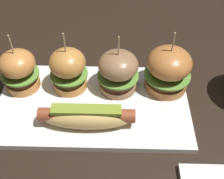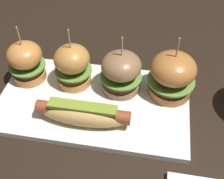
{
  "view_description": "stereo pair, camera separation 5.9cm",
  "coord_description": "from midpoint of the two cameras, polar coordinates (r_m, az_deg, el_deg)",
  "views": [
    {
      "loc": [
        0.05,
        -0.41,
        0.48
      ],
      "look_at": [
        0.04,
        0.0,
        0.05
      ],
      "focal_mm": 45.66,
      "sensor_mm": 36.0,
      "label": 1
    },
    {
      "loc": [
        0.11,
        -0.4,
        0.48
      ],
      "look_at": [
        0.04,
        0.0,
        0.05
      ],
      "focal_mm": 45.66,
      "sensor_mm": 36.0,
      "label": 2
    }
  ],
  "objects": [
    {
      "name": "ground_plane",
      "position": [
        0.63,
        -6.43,
        -3.46
      ],
      "size": [
        3.0,
        3.0,
        0.0
      ],
      "primitive_type": "plane",
      "color": "black"
    },
    {
      "name": "platter_main",
      "position": [
        0.63,
        -6.48,
        -3.04
      ],
      "size": [
        0.42,
        0.23,
        0.01
      ],
      "primitive_type": "cube",
      "color": "white",
      "rests_on": "ground"
    },
    {
      "name": "hot_dog",
      "position": [
        0.57,
        -8.06,
        -5.51
      ],
      "size": [
        0.19,
        0.05,
        0.05
      ],
      "color": "tan",
      "rests_on": "platter_main"
    },
    {
      "name": "slider_center_left",
      "position": [
        0.63,
        -11.41,
        3.86
      ],
      "size": [
        0.08,
        0.08,
        0.14
      ],
      "color": "#C3833C",
      "rests_on": "platter_main"
    },
    {
      "name": "slider_far_left",
      "position": [
        0.66,
        -20.58,
        3.55
      ],
      "size": [
        0.08,
        0.08,
        0.14
      ],
      "color": "#CB803E",
      "rests_on": "platter_main"
    },
    {
      "name": "slider_center_right",
      "position": [
        0.62,
        -1.51,
        3.55
      ],
      "size": [
        0.09,
        0.09,
        0.14
      ],
      "color": "#8F6845",
      "rests_on": "platter_main"
    },
    {
      "name": "slider_far_right",
      "position": [
        0.62,
        8.56,
        3.9
      ],
      "size": [
        0.1,
        0.1,
        0.15
      ],
      "color": "#B16C34",
      "rests_on": "platter_main"
    }
  ]
}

